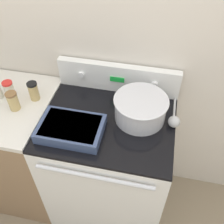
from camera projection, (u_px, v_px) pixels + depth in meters
kitchen_wall at (121, 44)px, 1.55m from camera, size 8.00×0.05×2.50m
stove_range at (109, 166)px, 1.86m from camera, size 0.78×0.66×0.95m
control_panel at (118, 78)px, 1.66m from camera, size 0.78×0.07×0.19m
side_counter at (19, 149)px, 1.96m from camera, size 0.60×0.63×0.96m
mixing_bowl at (141, 108)px, 1.49m from camera, size 0.31×0.31×0.14m
casserole_dish at (71, 128)px, 1.44m from camera, size 0.35×0.24×0.06m
ladle at (174, 120)px, 1.49m from camera, size 0.07×0.26×0.07m
spice_jar_black_cap at (34, 91)px, 1.60m from camera, size 0.06×0.06×0.12m
spice_jar_brown_cap at (13, 101)px, 1.54m from camera, size 0.07×0.07×0.12m
spice_jar_red_cap at (9, 89)px, 1.62m from camera, size 0.06×0.06×0.11m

